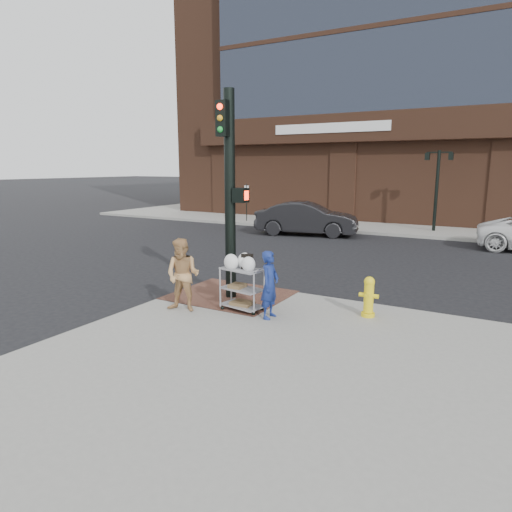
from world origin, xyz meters
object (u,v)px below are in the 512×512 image
Objects in this scene: traffic_signal_pole at (230,189)px; sedan_dark at (307,219)px; utility_cart at (242,285)px; woman_blue at (270,285)px; pedestrian_tan at (183,275)px; lamp_post at (437,182)px; fire_hydrant at (369,296)px.

traffic_signal_pole is 1.00× the size of sedan_dark.
utility_cart is at bearing -44.20° from traffic_signal_pole.
sedan_dark reaches higher than utility_cart.
woman_blue is 0.89× the size of pedestrian_tan.
pedestrian_tan is at bearing -99.64° from lamp_post.
lamp_post is 3.04× the size of utility_cart.
traffic_signal_pole is 4.08m from fire_hydrant.
fire_hydrant is (3.76, 1.66, -0.37)m from pedestrian_tan.
fire_hydrant is at bearing 10.77° from pedestrian_tan.
sedan_dark is 13.01m from fire_hydrant.
traffic_signal_pole is 3.02× the size of pedestrian_tan.
pedestrian_tan is at bearing -103.79° from traffic_signal_pole.
pedestrian_tan is (-1.93, -0.52, 0.09)m from woman_blue.
pedestrian_tan is at bearing -156.16° from fire_hydrant.
utility_cart is at bearing 77.60° from woman_blue.
woman_blue is 2.00m from pedestrian_tan.
traffic_signal_pole is 12.10m from sedan_dark.
pedestrian_tan reaches higher than fire_hydrant.
pedestrian_tan reaches higher than sedan_dark.
sedan_dark is (-5.44, -3.67, -1.80)m from lamp_post.
sedan_dark is at bearing 106.92° from utility_cart.
fire_hydrant is (3.41, 0.22, -2.22)m from traffic_signal_pole.
woman_blue is at bearing -93.18° from lamp_post.
lamp_post is 4.48× the size of fire_hydrant.
pedestrian_tan reaches higher than utility_cart.
pedestrian_tan is 0.33× the size of sedan_dark.
woman_blue is 13.28m from sedan_dark.
woman_blue reaches higher than utility_cart.
pedestrian_tan reaches higher than woman_blue.
lamp_post is at bearing -68.68° from sedan_dark.
traffic_signal_pole is 2.36m from utility_cart.
utility_cart is (0.79, -0.77, -2.09)m from traffic_signal_pole.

